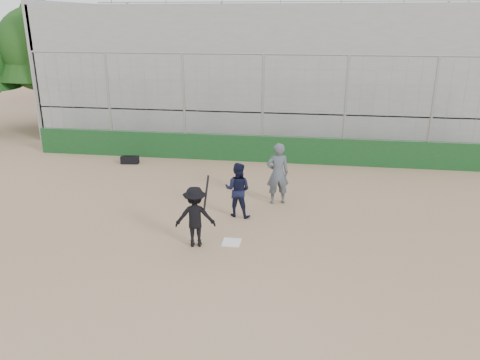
# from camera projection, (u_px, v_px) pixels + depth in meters

# --- Properties ---
(ground) EXTENTS (90.00, 90.00, 0.00)m
(ground) POSITION_uv_depth(u_px,v_px,m) (231.00, 243.00, 11.45)
(ground) COLOR #816046
(ground) RESTS_ON ground
(home_plate) EXTENTS (0.44, 0.44, 0.02)m
(home_plate) POSITION_uv_depth(u_px,v_px,m) (231.00, 242.00, 11.45)
(home_plate) COLOR white
(home_plate) RESTS_ON ground
(backstop) EXTENTS (18.10, 0.25, 4.04)m
(backstop) POSITION_uv_depth(u_px,v_px,m) (262.00, 137.00, 17.68)
(backstop) COLOR #123A18
(backstop) RESTS_ON ground
(bleachers) EXTENTS (20.25, 6.70, 6.98)m
(bleachers) POSITION_uv_depth(u_px,v_px,m) (274.00, 70.00, 21.66)
(bleachers) COLOR gray
(bleachers) RESTS_ON ground
(tree_left) EXTENTS (4.48, 4.48, 7.00)m
(tree_left) POSITION_uv_depth(u_px,v_px,m) (39.00, 37.00, 21.86)
(tree_left) COLOR #342213
(tree_left) RESTS_ON ground
(batter_at_plate) EXTENTS (1.05, 0.80, 1.68)m
(batter_at_plate) POSITION_uv_depth(u_px,v_px,m) (195.00, 217.00, 11.10)
(batter_at_plate) COLOR black
(batter_at_plate) RESTS_ON ground
(catcher_crouched) EXTENTS (0.87, 0.74, 1.06)m
(catcher_crouched) POSITION_uv_depth(u_px,v_px,m) (238.00, 199.00, 12.82)
(catcher_crouched) COLOR black
(catcher_crouched) RESTS_ON ground
(umpire) EXTENTS (0.77, 0.61, 1.65)m
(umpire) POSITION_uv_depth(u_px,v_px,m) (278.00, 177.00, 13.67)
(umpire) COLOR #444D57
(umpire) RESTS_ON ground
(equipment_bag) EXTENTS (0.69, 0.36, 0.32)m
(equipment_bag) POSITION_uv_depth(u_px,v_px,m) (130.00, 160.00, 17.68)
(equipment_bag) COLOR black
(equipment_bag) RESTS_ON ground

